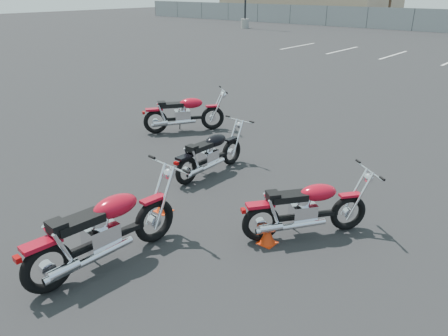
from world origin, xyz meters
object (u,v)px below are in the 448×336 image
Objects in this scene: motorcycle_third_red at (306,208)px; motorcycle_rear_red at (104,230)px; motorcycle_front_red at (184,113)px; motorcycle_second_black at (210,154)px.

motorcycle_third_red is 0.78× the size of motorcycle_rear_red.
motorcycle_front_red is 1.07× the size of motorcycle_third_red.
motorcycle_rear_red is at bearing -125.08° from motorcycle_third_red.
motorcycle_second_black is at bearing 107.12° from motorcycle_rear_red.
motorcycle_third_red is (4.95, -2.47, -0.03)m from motorcycle_front_red.
motorcycle_rear_red is (-1.64, -2.33, 0.07)m from motorcycle_third_red.
motorcycle_second_black is at bearing 162.27° from motorcycle_third_red.
motorcycle_second_black is 3.31m from motorcycle_rear_red.
motorcycle_front_red is 5.53m from motorcycle_third_red.
motorcycle_third_red is at bearing 54.92° from motorcycle_rear_red.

